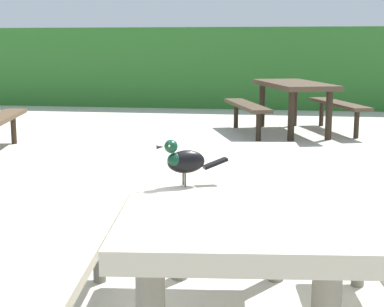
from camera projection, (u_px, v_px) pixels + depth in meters
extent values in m
cube|color=#2D6B28|center=(267.00, 67.00, 12.57)|extent=(28.00, 2.24, 1.62)
cube|color=#B2A893|center=(232.00, 186.00, 2.43)|extent=(0.96, 1.87, 0.07)
cylinder|color=slate|center=(179.00, 220.00, 3.19)|extent=(0.09, 0.09, 0.67)
cylinder|color=slate|center=(277.00, 222.00, 3.17)|extent=(0.09, 0.09, 0.67)
cube|color=#B2A893|center=(68.00, 250.00, 2.51)|extent=(0.47, 1.73, 0.05)
cylinder|color=slate|center=(99.00, 248.00, 3.18)|extent=(0.07, 0.07, 0.39)
cylinder|color=slate|center=(359.00, 251.00, 3.12)|extent=(0.07, 0.07, 0.39)
ellipsoid|color=black|center=(186.00, 162.00, 2.26)|extent=(0.17, 0.13, 0.09)
ellipsoid|color=#0F3823|center=(176.00, 161.00, 2.24)|extent=(0.09, 0.08, 0.06)
sphere|color=#0F3823|center=(171.00, 146.00, 2.23)|extent=(0.05, 0.05, 0.05)
sphere|color=#EAE08C|center=(169.00, 146.00, 2.21)|extent=(0.01, 0.01, 0.01)
sphere|color=#EAE08C|center=(167.00, 144.00, 2.24)|extent=(0.01, 0.01, 0.01)
cone|color=black|center=(161.00, 147.00, 2.22)|extent=(0.03, 0.03, 0.02)
cube|color=black|center=(215.00, 163.00, 2.30)|extent=(0.10, 0.08, 0.04)
cylinder|color=#47423D|center=(185.00, 180.00, 2.25)|extent=(0.01, 0.01, 0.05)
cylinder|color=#47423D|center=(183.00, 178.00, 2.28)|extent=(0.01, 0.01, 0.05)
cube|color=#473828|center=(294.00, 85.00, 8.49)|extent=(1.28, 1.95, 0.07)
cylinder|color=#2E241A|center=(291.00, 116.00, 7.84)|extent=(0.09, 0.09, 0.67)
cylinder|color=#2E241A|center=(329.00, 115.00, 7.92)|extent=(0.09, 0.09, 0.67)
cylinder|color=#2E241A|center=(262.00, 105.00, 9.20)|extent=(0.09, 0.09, 0.67)
cylinder|color=#2E241A|center=(294.00, 105.00, 9.28)|extent=(0.09, 0.09, 0.67)
cube|color=#473828|center=(247.00, 105.00, 8.43)|extent=(0.80, 1.71, 0.05)
cylinder|color=#2E241A|center=(258.00, 127.00, 7.85)|extent=(0.07, 0.07, 0.39)
cylinder|color=#2E241A|center=(236.00, 115.00, 9.10)|extent=(0.07, 0.07, 0.39)
cube|color=#473828|center=(338.00, 104.00, 8.66)|extent=(0.80, 1.71, 0.05)
cylinder|color=#2E241A|center=(356.00, 124.00, 8.08)|extent=(0.07, 0.07, 0.39)
cylinder|color=#2E241A|center=(321.00, 114.00, 9.32)|extent=(0.07, 0.07, 0.39)
cube|color=brown|center=(0.00, 118.00, 6.96)|extent=(0.64, 1.73, 0.05)
cylinder|color=#382B1D|center=(14.00, 129.00, 7.63)|extent=(0.07, 0.07, 0.39)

